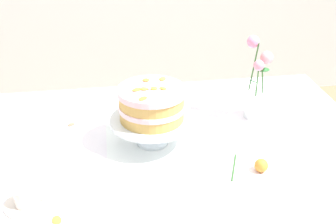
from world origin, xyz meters
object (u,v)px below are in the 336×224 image
(cake_stand, at_px, (152,122))
(flower_vase, at_px, (256,91))
(fallen_rose, at_px, (260,165))
(teacup, at_px, (27,198))
(dining_table, at_px, (179,167))
(layer_cake, at_px, (152,103))

(cake_stand, bearing_deg, flower_vase, 17.42)
(flower_vase, distance_m, fallen_rose, 0.38)
(teacup, xyz_separation_m, fallen_rose, (0.71, 0.06, -0.00))
(cake_stand, relative_size, teacup, 2.20)
(fallen_rose, bearing_deg, flower_vase, 74.24)
(cake_stand, relative_size, fallen_rose, 2.06)
(dining_table, bearing_deg, fallen_rose, -40.06)
(flower_vase, relative_size, teacup, 2.44)
(layer_cake, relative_size, fallen_rose, 1.62)
(layer_cake, xyz_separation_m, flower_vase, (0.42, 0.13, -0.04))
(dining_table, distance_m, flower_vase, 0.42)
(dining_table, height_order, flower_vase, flower_vase)
(dining_table, distance_m, fallen_rose, 0.31)
(layer_cake, distance_m, fallen_rose, 0.41)
(cake_stand, height_order, teacup, cake_stand)
(dining_table, xyz_separation_m, teacup, (-0.48, -0.25, 0.12))
(flower_vase, height_order, fallen_rose, flower_vase)
(cake_stand, distance_m, teacup, 0.48)
(dining_table, relative_size, flower_vase, 4.35)
(layer_cake, height_order, flower_vase, flower_vase)
(layer_cake, distance_m, teacup, 0.50)
(flower_vase, relative_size, fallen_rose, 2.28)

